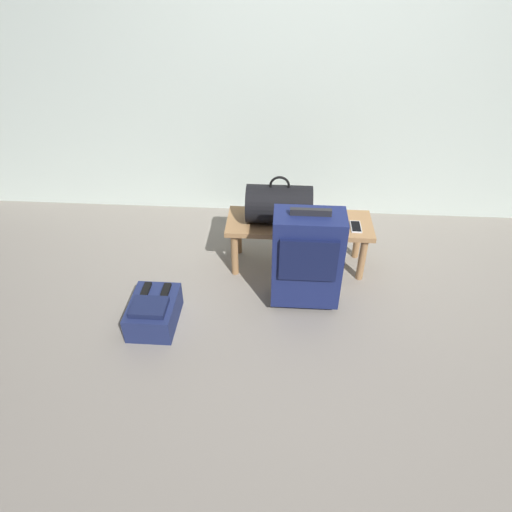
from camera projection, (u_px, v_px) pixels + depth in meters
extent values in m
plane|color=gray|center=(307.00, 344.00, 2.69)|extent=(6.60, 6.60, 0.00)
cube|color=silver|center=(315.00, 34.00, 3.13)|extent=(6.00, 0.10, 2.80)
cube|color=#A87A4C|center=(299.00, 224.00, 3.10)|extent=(1.00, 0.36, 0.04)
cylinder|color=#A87A4C|center=(235.00, 254.00, 3.13)|extent=(0.05, 0.05, 0.34)
cylinder|color=#A87A4C|center=(362.00, 259.00, 3.09)|extent=(0.05, 0.05, 0.34)
cylinder|color=#A87A4C|center=(238.00, 233.00, 3.34)|extent=(0.05, 0.05, 0.34)
cylinder|color=#A87A4C|center=(358.00, 238.00, 3.29)|extent=(0.05, 0.05, 0.34)
cylinder|color=black|center=(279.00, 204.00, 3.02)|extent=(0.44, 0.26, 0.26)
torus|color=black|center=(280.00, 186.00, 2.94)|extent=(0.14, 0.02, 0.14)
cube|color=silver|center=(356.00, 227.00, 3.03)|extent=(0.07, 0.14, 0.01)
cube|color=black|center=(356.00, 226.00, 3.03)|extent=(0.06, 0.13, 0.00)
cube|color=navy|center=(307.00, 258.00, 2.77)|extent=(0.43, 0.23, 0.62)
cube|color=#11183E|center=(308.00, 261.00, 2.62)|extent=(0.34, 0.02, 0.28)
cube|color=#262628|center=(311.00, 212.00, 2.57)|extent=(0.24, 0.03, 0.04)
cylinder|color=black|center=(281.00, 290.00, 3.05)|extent=(0.02, 0.05, 0.05)
cylinder|color=black|center=(325.00, 292.00, 3.03)|extent=(0.02, 0.05, 0.05)
cube|color=navy|center=(154.00, 312.00, 2.79)|extent=(0.28, 0.38, 0.17)
cube|color=#182045|center=(149.00, 307.00, 2.67)|extent=(0.21, 0.17, 0.04)
cube|color=black|center=(145.00, 293.00, 2.79)|extent=(0.04, 0.19, 0.02)
cube|color=black|center=(165.00, 294.00, 2.78)|extent=(0.04, 0.19, 0.02)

